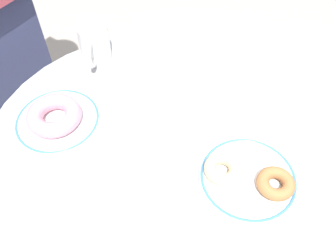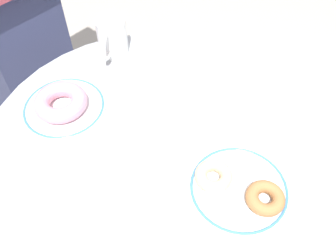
{
  "view_description": "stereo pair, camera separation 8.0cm",
  "coord_description": "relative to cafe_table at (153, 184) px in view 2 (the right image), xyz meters",
  "views": [
    {
      "loc": [
        0.17,
        -0.45,
        1.41
      ],
      "look_at": [
        0.03,
        0.03,
        0.79
      ],
      "focal_mm": 39.04,
      "sensor_mm": 36.0,
      "label": 1
    },
    {
      "loc": [
        0.25,
        -0.42,
        1.41
      ],
      "look_at": [
        0.03,
        0.03,
        0.79
      ],
      "focal_mm": 39.04,
      "sensor_mm": 36.0,
      "label": 2
    }
  ],
  "objects": [
    {
      "name": "paper_napkin",
      "position": [
        0.02,
        -0.22,
        0.21
      ],
      "size": [
        0.15,
        0.15,
        0.01
      ],
      "primitive_type": "cube",
      "rotation": [
        0.0,
        0.0,
        -0.06
      ],
      "color": "white",
      "rests_on": "cafe_table"
    },
    {
      "name": "plate_right",
      "position": [
        0.22,
        -0.04,
        0.21
      ],
      "size": [
        0.2,
        0.2,
        0.01
      ],
      "color": "white",
      "rests_on": "cafe_table"
    },
    {
      "name": "cafe_table",
      "position": [
        0.0,
        0.0,
        0.0
      ],
      "size": [
        0.74,
        0.74,
        0.76
      ],
      "color": "#999EA3",
      "rests_on": "ground"
    },
    {
      "name": "plate_left",
      "position": [
        -0.22,
        -0.01,
        0.21
      ],
      "size": [
        0.19,
        0.19,
        0.01
      ],
      "color": "white",
      "rests_on": "cafe_table"
    },
    {
      "name": "donut_pink_frosted",
      "position": [
        -0.22,
        -0.02,
        0.23
      ],
      "size": [
        0.17,
        0.17,
        0.04
      ],
      "primitive_type": "torus",
      "rotation": [
        0.0,
        0.0,
        5.4
      ],
      "color": "pink",
      "rests_on": "plate_left"
    },
    {
      "name": "coffee_mug",
      "position": [
        -0.22,
        0.21,
        0.25
      ],
      "size": [
        0.08,
        0.12,
        0.1
      ],
      "color": "white",
      "rests_on": "cafe_table"
    },
    {
      "name": "donut_glazed",
      "position": [
        0.17,
        -0.04,
        0.23
      ],
      "size": [
        0.1,
        0.1,
        0.03
      ],
      "primitive_type": "torus",
      "rotation": [
        0.0,
        0.0,
        5.69
      ],
      "color": "#E0B789",
      "rests_on": "plate_right"
    },
    {
      "name": "donut_cinnamon",
      "position": [
        0.27,
        -0.05,
        0.23
      ],
      "size": [
        0.09,
        0.09,
        0.03
      ],
      "primitive_type": "torus",
      "rotation": [
        0.0,
        0.0,
        3.45
      ],
      "color": "#A36B3D",
      "rests_on": "plate_right"
    }
  ]
}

